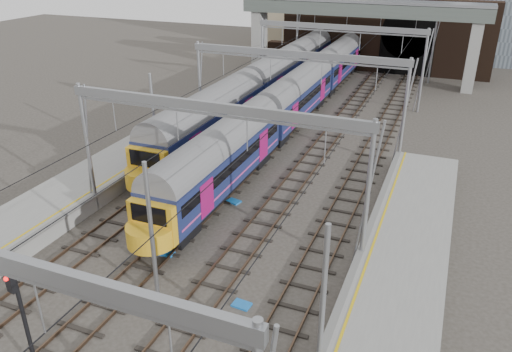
% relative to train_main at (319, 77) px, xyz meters
% --- Properties ---
extents(ground, '(160.00, 160.00, 0.00)m').
position_rel_train_main_xyz_m(ground, '(2.00, -36.45, -2.46)').
color(ground, '#38332D').
rests_on(ground, ground).
extents(platform_left, '(4.32, 55.00, 1.12)m').
position_rel_train_main_xyz_m(platform_left, '(-8.18, -33.95, -1.90)').
color(platform_left, gray).
rests_on(platform_left, ground).
extents(tracks, '(14.40, 80.00, 0.22)m').
position_rel_train_main_xyz_m(tracks, '(2.00, -21.45, -2.44)').
color(tracks, '#4C3828').
rests_on(tracks, ground).
extents(overhead_line, '(16.80, 80.00, 8.00)m').
position_rel_train_main_xyz_m(overhead_line, '(2.00, -14.96, 4.11)').
color(overhead_line, gray).
rests_on(overhead_line, ground).
extents(retaining_wall, '(28.00, 2.75, 9.00)m').
position_rel_train_main_xyz_m(retaining_wall, '(3.40, 15.48, 1.88)').
color(retaining_wall, black).
rests_on(retaining_wall, ground).
extents(overbridge, '(28.00, 3.00, 9.25)m').
position_rel_train_main_xyz_m(overbridge, '(2.00, 9.55, 4.81)').
color(overbridge, gray).
rests_on(overbridge, ground).
extents(train_main, '(2.75, 63.50, 4.74)m').
position_rel_train_main_xyz_m(train_main, '(0.00, 0.00, 0.00)').
color(train_main, black).
rests_on(train_main, ground).
extents(train_second, '(2.94, 67.93, 5.01)m').
position_rel_train_main_xyz_m(train_second, '(-4.00, 7.93, 0.12)').
color(train_second, black).
rests_on(train_second, ground).
extents(signal_near_left, '(0.37, 0.47, 4.83)m').
position_rel_train_main_xyz_m(signal_near_left, '(-0.03, -39.96, 0.60)').
color(signal_near_left, black).
rests_on(signal_near_left, ground).
extents(equip_cover_a, '(0.85, 0.63, 0.10)m').
position_rel_train_main_xyz_m(equip_cover_a, '(0.37, -31.06, -2.41)').
color(equip_cover_a, blue).
rests_on(equip_cover_a, ground).
extents(equip_cover_b, '(0.98, 0.80, 0.10)m').
position_rel_train_main_xyz_m(equip_cover_b, '(1.27, -24.36, -2.41)').
color(equip_cover_b, blue).
rests_on(equip_cover_b, ground).
extents(equip_cover_c, '(0.88, 0.66, 0.10)m').
position_rel_train_main_xyz_m(equip_cover_c, '(5.77, -33.38, -2.41)').
color(equip_cover_c, blue).
rests_on(equip_cover_c, ground).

